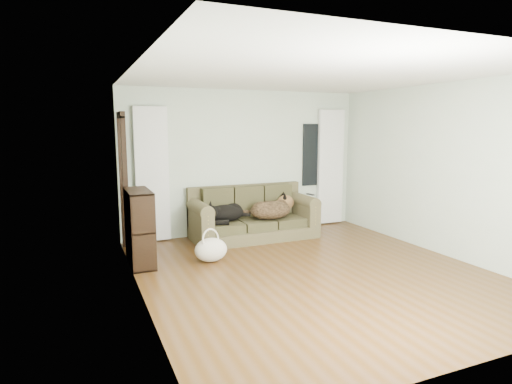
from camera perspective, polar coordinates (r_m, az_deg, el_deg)
name	(u,v)px	position (r m, az deg, el deg)	size (l,w,h in m)	color
floor	(313,272)	(5.93, 7.64, -10.54)	(5.00, 5.00, 0.00)	#492B0E
ceiling	(317,74)	(5.64, 8.19, 15.29)	(5.00, 5.00, 0.00)	white
wall_back	(245,162)	(7.87, -1.50, 4.00)	(4.50, 0.04, 2.60)	beige
wall_left	(139,186)	(4.88, -15.38, 0.79)	(0.04, 5.00, 2.60)	beige
wall_right	(444,170)	(7.06, 23.79, 2.72)	(0.04, 5.00, 2.60)	beige
curtain_left	(152,175)	(7.36, -13.68, 2.25)	(0.55, 0.08, 2.25)	white
curtain_right	(330,167)	(8.64, 9.88, 3.29)	(0.55, 0.08, 2.25)	white
window_pane	(314,155)	(8.48, 7.75, 4.94)	(0.50, 0.03, 1.20)	black
door_casing	(124,185)	(6.94, -17.21, 0.90)	(0.07, 0.60, 2.10)	black
sofa	(254,213)	(7.50, -0.30, -2.80)	(2.16, 0.93, 0.88)	#4D4326
dog_black_lab	(223,214)	(7.28, -4.37, -2.93)	(0.68, 0.48, 0.29)	black
dog_shepherd	(272,210)	(7.52, 2.17, -2.47)	(0.78, 0.55, 0.35)	black
tv_remote	(310,194)	(7.81, 7.26, -0.33)	(0.06, 0.20, 0.02)	black
tote_bag	(211,251)	(6.30, -6.03, -7.81)	(0.48, 0.37, 0.35)	silver
bookshelf	(140,230)	(6.30, -15.26, -4.86)	(0.32, 0.85, 1.07)	black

